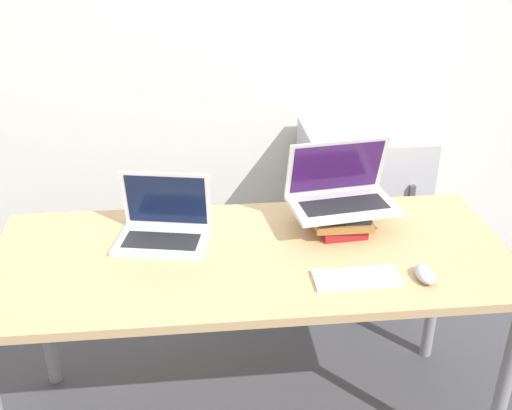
# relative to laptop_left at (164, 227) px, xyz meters

# --- Properties ---
(wall_back) EXTENTS (8.00, 0.05, 2.70)m
(wall_back) POSITION_rel_laptop_left_xyz_m (0.30, 1.02, 0.53)
(wall_back) COLOR silver
(wall_back) RESTS_ON ground_plane
(desk) EXTENTS (1.75, 0.73, 0.77)m
(desk) POSITION_rel_laptop_left_xyz_m (0.30, -0.13, -0.12)
(desk) COLOR tan
(desk) RESTS_ON ground_plane
(laptop_left) EXTENTS (0.35, 0.28, 0.23)m
(laptop_left) POSITION_rel_laptop_left_xyz_m (0.00, 0.00, 0.00)
(laptop_left) COLOR silver
(laptop_left) RESTS_ON desk
(book_stack) EXTENTS (0.20, 0.26, 0.09)m
(book_stack) POSITION_rel_laptop_left_xyz_m (0.62, 0.02, -0.00)
(book_stack) COLOR maroon
(book_stack) RESTS_ON desk
(laptop_on_books) EXTENTS (0.39, 0.27, 0.23)m
(laptop_on_books) POSITION_rel_laptop_left_xyz_m (0.63, 0.03, 0.09)
(laptop_on_books) COLOR silver
(laptop_on_books) RESTS_ON book_stack
(wireless_keyboard) EXTENTS (0.27, 0.11, 0.01)m
(wireless_keyboard) POSITION_rel_laptop_left_xyz_m (0.61, -0.32, -0.04)
(wireless_keyboard) COLOR silver
(wireless_keyboard) RESTS_ON desk
(mouse) EXTENTS (0.06, 0.11, 0.03)m
(mouse) POSITION_rel_laptop_left_xyz_m (0.82, -0.34, -0.03)
(mouse) COLOR #B2B2B7
(mouse) RESTS_ON desk
(mini_fridge) EXTENTS (0.55, 0.48, 0.89)m
(mini_fridge) POSITION_rel_laptop_left_xyz_m (0.90, 0.70, -0.38)
(mini_fridge) COLOR silver
(mini_fridge) RESTS_ON ground_plane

